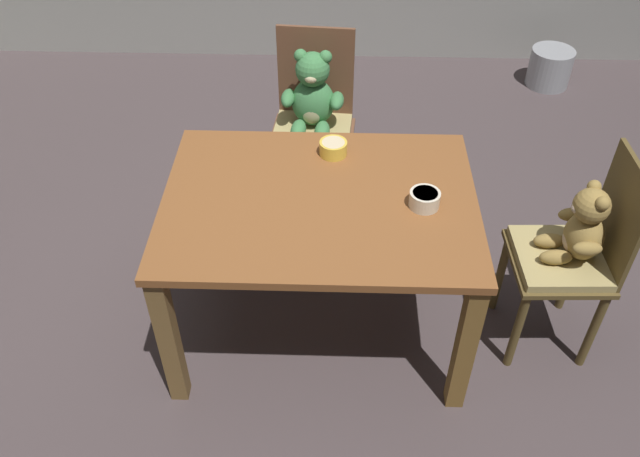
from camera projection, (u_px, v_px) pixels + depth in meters
ground_plane at (320, 323)px, 2.96m from camera, size 5.20×5.20×0.04m
dining_table at (320, 220)px, 2.55m from camera, size 1.19×0.89×0.71m
teddy_chair_near_right at (575, 245)px, 2.54m from camera, size 0.38×0.39×0.91m
teddy_chair_far_center at (313, 110)px, 3.19m from camera, size 0.43×0.41×0.94m
porridge_bowl_cream_near_right at (425, 199)px, 2.42m from camera, size 0.11×0.11×0.06m
porridge_bowl_yellow_far_center at (333, 148)px, 2.67m from camera, size 0.11×0.11×0.06m
metal_pail at (550, 68)px, 4.43m from camera, size 0.28×0.28×0.25m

